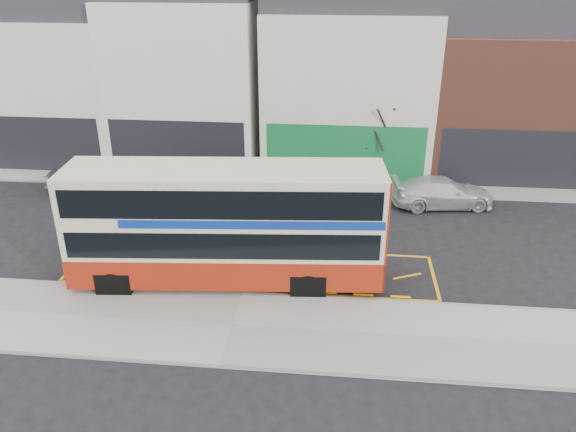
# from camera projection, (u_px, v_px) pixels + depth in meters

# --- Properties ---
(ground) EXTENTS (120.00, 120.00, 0.00)m
(ground) POSITION_uv_depth(u_px,v_px,m) (244.00, 290.00, 20.43)
(ground) COLOR black
(ground) RESTS_ON ground
(pavement) EXTENTS (40.00, 4.00, 0.15)m
(pavement) POSITION_uv_depth(u_px,v_px,m) (232.00, 326.00, 18.32)
(pavement) COLOR #A09D98
(pavement) RESTS_ON ground
(kerb) EXTENTS (40.00, 0.15, 0.15)m
(kerb) POSITION_uv_depth(u_px,v_px,m) (243.00, 294.00, 20.06)
(kerb) COLOR gray
(kerb) RESTS_ON ground
(far_pavement) EXTENTS (50.00, 3.00, 0.15)m
(far_pavement) POSITION_uv_depth(u_px,v_px,m) (279.00, 180.00, 30.33)
(far_pavement) COLOR #A09D98
(far_pavement) RESTS_ON ground
(road_markings) EXTENTS (14.00, 3.40, 0.01)m
(road_markings) POSITION_uv_depth(u_px,v_px,m) (251.00, 268.00, 21.87)
(road_markings) COLOR #FFAF0D
(road_markings) RESTS_ON ground
(terrace_far_left) EXTENTS (8.00, 8.01, 10.80)m
(terrace_far_left) POSITION_uv_depth(u_px,v_px,m) (60.00, 73.00, 33.16)
(terrace_far_left) COLOR silver
(terrace_far_left) RESTS_ON ground
(terrace_left) EXTENTS (8.00, 8.01, 11.80)m
(terrace_left) POSITION_uv_depth(u_px,v_px,m) (191.00, 66.00, 32.23)
(terrace_left) COLOR silver
(terrace_left) RESTS_ON ground
(terrace_green_shop) EXTENTS (9.00, 8.01, 11.30)m
(terrace_green_shop) POSITION_uv_depth(u_px,v_px,m) (348.00, 74.00, 31.52)
(terrace_green_shop) COLOR silver
(terrace_green_shop) RESTS_ON ground
(terrace_right) EXTENTS (9.00, 8.01, 10.30)m
(terrace_right) POSITION_uv_depth(u_px,v_px,m) (512.00, 86.00, 30.91)
(terrace_right) COLOR brown
(terrace_right) RESTS_ON ground
(double_decker_bus) EXTENTS (11.36, 3.47, 4.47)m
(double_decker_bus) POSITION_uv_depth(u_px,v_px,m) (227.00, 224.00, 20.05)
(double_decker_bus) COLOR beige
(double_decker_bus) RESTS_ON ground
(bus_stop_post) EXTENTS (0.77, 0.14, 3.08)m
(bus_stop_post) POSITION_uv_depth(u_px,v_px,m) (150.00, 243.00, 19.53)
(bus_stop_post) COLOR black
(bus_stop_post) RESTS_ON pavement
(car_silver) EXTENTS (4.42, 1.92, 1.48)m
(car_silver) POSITION_uv_depth(u_px,v_px,m) (91.00, 179.00, 28.63)
(car_silver) COLOR #99989D
(car_silver) RESTS_ON ground
(car_grey) EXTENTS (4.53, 1.84, 1.46)m
(car_grey) POSITION_uv_depth(u_px,v_px,m) (206.00, 185.00, 27.89)
(car_grey) COLOR #414349
(car_grey) RESTS_ON ground
(car_white) EXTENTS (5.09, 2.65, 1.41)m
(car_white) POSITION_uv_depth(u_px,v_px,m) (442.00, 192.00, 27.08)
(car_white) COLOR silver
(car_white) RESTS_ON ground
(street_tree_right) EXTENTS (2.47, 2.47, 5.33)m
(street_tree_right) POSITION_uv_depth(u_px,v_px,m) (380.00, 115.00, 28.92)
(street_tree_right) COLOR black
(street_tree_right) RESTS_ON ground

